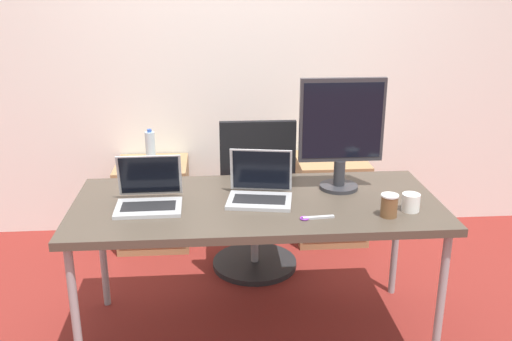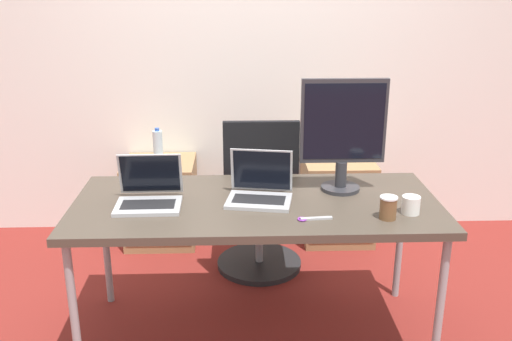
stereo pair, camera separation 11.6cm
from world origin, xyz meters
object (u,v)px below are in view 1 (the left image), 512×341
(office_chair, at_px, (255,216))
(monitor, at_px, (341,131))
(laptop_left, at_px, (260,190))
(laptop_right, at_px, (149,196))
(cabinet_left, at_px, (154,203))
(coffee_cup_white, at_px, (411,202))
(cabinet_right, at_px, (330,198))
(coffee_cup_brown, at_px, (389,205))
(water_bottle, at_px, (150,148))

(office_chair, relative_size, monitor, 1.79)
(laptop_left, xyz_separation_m, laptop_right, (-0.55, -0.04, -0.00))
(laptop_left, height_order, laptop_right, laptop_left)
(cabinet_left, height_order, coffee_cup_white, coffee_cup_white)
(cabinet_right, xyz_separation_m, monitor, (-0.18, -1.03, 0.78))
(laptop_right, relative_size, coffee_cup_brown, 2.93)
(laptop_left, distance_m, laptop_right, 0.55)
(water_bottle, relative_size, laptop_right, 0.77)
(water_bottle, bearing_deg, cabinet_right, -0.10)
(laptop_left, bearing_deg, monitor, 16.44)
(cabinet_right, height_order, laptop_left, laptop_left)
(monitor, bearing_deg, laptop_right, -170.25)
(laptop_right, height_order, coffee_cup_white, laptop_right)
(water_bottle, height_order, coffee_cup_brown, coffee_cup_brown)
(cabinet_left, height_order, coffee_cup_brown, coffee_cup_brown)
(office_chair, distance_m, laptop_right, 1.00)
(laptop_right, distance_m, monitor, 1.03)
(cabinet_right, bearing_deg, coffee_cup_brown, -91.13)
(laptop_right, distance_m, coffee_cup_white, 1.27)
(office_chair, xyz_separation_m, laptop_right, (-0.58, -0.70, 0.43))
(office_chair, xyz_separation_m, coffee_cup_brown, (0.56, -0.92, 0.43))
(cabinet_left, distance_m, laptop_right, 1.32)
(office_chair, height_order, coffee_cup_brown, office_chair)
(laptop_left, distance_m, monitor, 0.52)
(cabinet_left, relative_size, coffee_cup_white, 6.94)
(office_chair, xyz_separation_m, monitor, (0.40, -0.53, 0.69))
(cabinet_left, distance_m, monitor, 1.70)
(office_chair, distance_m, water_bottle, 0.92)
(laptop_left, relative_size, coffee_cup_white, 4.09)
(laptop_left, bearing_deg, cabinet_right, 62.13)
(office_chair, distance_m, cabinet_left, 0.86)
(laptop_right, relative_size, monitor, 0.54)
(water_bottle, distance_m, laptop_right, 1.22)
(office_chair, relative_size, coffee_cup_brown, 9.68)
(laptop_right, bearing_deg, laptop_left, 4.28)
(office_chair, bearing_deg, laptop_right, -129.46)
(office_chair, height_order, coffee_cup_white, office_chair)
(water_bottle, distance_m, laptop_left, 1.35)
(laptop_left, xyz_separation_m, coffee_cup_white, (0.71, -0.20, -0.01))
(coffee_cup_brown, bearing_deg, laptop_right, 169.18)
(water_bottle, relative_size, coffee_cup_brown, 2.25)
(water_bottle, bearing_deg, office_chair, -35.97)
(cabinet_left, distance_m, laptop_left, 1.44)
(coffee_cup_brown, bearing_deg, cabinet_left, 131.39)
(coffee_cup_white, bearing_deg, laptop_left, 164.30)
(cabinet_left, xyz_separation_m, water_bottle, (0.00, 0.00, 0.42))
(cabinet_right, xyz_separation_m, laptop_right, (-1.17, -1.20, 0.52))
(laptop_right, bearing_deg, office_chair, 50.54)
(cabinet_right, bearing_deg, laptop_right, -134.07)
(monitor, bearing_deg, cabinet_right, 80.02)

